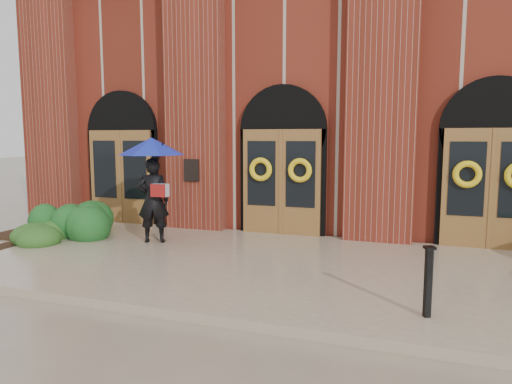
% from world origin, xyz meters
% --- Properties ---
extents(ground, '(90.00, 90.00, 0.00)m').
position_xyz_m(ground, '(0.00, 0.00, 0.00)').
color(ground, gray).
rests_on(ground, ground).
extents(landing, '(10.00, 5.30, 0.15)m').
position_xyz_m(landing, '(0.00, 0.15, 0.07)').
color(landing, tan).
rests_on(landing, ground).
extents(church_building, '(16.20, 12.53, 7.00)m').
position_xyz_m(church_building, '(0.00, 8.78, 3.50)').
color(church_building, maroon).
rests_on(church_building, ground).
extents(man_with_umbrella, '(1.88, 1.88, 2.31)m').
position_xyz_m(man_with_umbrella, '(-2.42, 0.94, 1.76)').
color(man_with_umbrella, black).
rests_on(man_with_umbrella, landing).
extents(metal_post, '(0.17, 0.17, 0.93)m').
position_xyz_m(metal_post, '(3.20, -1.62, 0.64)').
color(metal_post, black).
rests_on(metal_post, landing).
extents(hedge_wall_left, '(3.31, 1.33, 0.85)m').
position_xyz_m(hedge_wall_left, '(-5.20, 1.23, 0.43)').
color(hedge_wall_left, '#184A1B').
rests_on(hedge_wall_left, ground).
extents(hedge_front_left, '(1.49, 1.28, 0.53)m').
position_xyz_m(hedge_front_left, '(-5.10, 0.00, 0.26)').
color(hedge_front_left, '#274D1A').
rests_on(hedge_front_left, ground).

